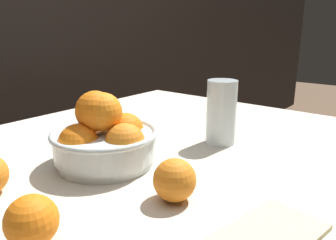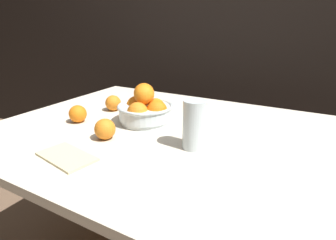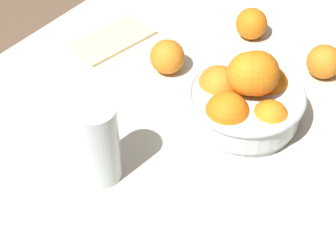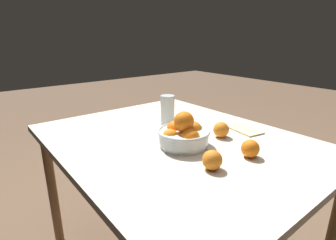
{
  "view_description": "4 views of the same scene",
  "coord_description": "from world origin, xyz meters",
  "px_view_note": "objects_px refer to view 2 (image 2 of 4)",
  "views": [
    {
      "loc": [
        -0.51,
        -0.48,
        1.02
      ],
      "look_at": [
        0.08,
        -0.0,
        0.81
      ],
      "focal_mm": 35.0,
      "sensor_mm": 36.0,
      "label": 1
    },
    {
      "loc": [
        0.48,
        -0.81,
        1.12
      ],
      "look_at": [
        0.07,
        -0.06,
        0.81
      ],
      "focal_mm": 28.0,
      "sensor_mm": 36.0,
      "label": 2
    },
    {
      "loc": [
        0.61,
        0.39,
        1.51
      ],
      "look_at": [
        0.05,
        -0.05,
        0.8
      ],
      "focal_mm": 60.0,
      "sensor_mm": 36.0,
      "label": 3
    },
    {
      "loc": [
        -0.86,
        0.74,
        1.2
      ],
      "look_at": [
        0.07,
        -0.01,
        0.81
      ],
      "focal_mm": 28.0,
      "sensor_mm": 36.0,
      "label": 4
    }
  ],
  "objects_px": {
    "juice_glass": "(194,128)",
    "orange_loose_near_bowl": "(105,129)",
    "fruit_bowl": "(145,109)",
    "orange_loose_front": "(113,103)",
    "orange_loose_aside": "(78,114)"
  },
  "relations": [
    {
      "from": "juice_glass",
      "to": "orange_loose_near_bowl",
      "type": "bearing_deg",
      "value": -164.33
    },
    {
      "from": "fruit_bowl",
      "to": "juice_glass",
      "type": "height_order",
      "value": "same"
    },
    {
      "from": "orange_loose_near_bowl",
      "to": "orange_loose_front",
      "type": "xyz_separation_m",
      "value": [
        -0.19,
        0.27,
        -0.0
      ]
    },
    {
      "from": "fruit_bowl",
      "to": "juice_glass",
      "type": "xyz_separation_m",
      "value": [
        0.27,
        -0.12,
        0.01
      ]
    },
    {
      "from": "fruit_bowl",
      "to": "orange_loose_near_bowl",
      "type": "distance_m",
      "value": 0.21
    },
    {
      "from": "orange_loose_aside",
      "to": "fruit_bowl",
      "type": "bearing_deg",
      "value": 28.76
    },
    {
      "from": "orange_loose_near_bowl",
      "to": "orange_loose_aside",
      "type": "height_order",
      "value": "orange_loose_near_bowl"
    },
    {
      "from": "fruit_bowl",
      "to": "orange_loose_aside",
      "type": "distance_m",
      "value": 0.28
    },
    {
      "from": "fruit_bowl",
      "to": "orange_loose_near_bowl",
      "type": "relative_size",
      "value": 3.07
    },
    {
      "from": "orange_loose_front",
      "to": "orange_loose_aside",
      "type": "height_order",
      "value": "same"
    },
    {
      "from": "fruit_bowl",
      "to": "orange_loose_aside",
      "type": "height_order",
      "value": "fruit_bowl"
    },
    {
      "from": "orange_loose_front",
      "to": "orange_loose_near_bowl",
      "type": "bearing_deg",
      "value": -54.94
    },
    {
      "from": "juice_glass",
      "to": "orange_loose_aside",
      "type": "distance_m",
      "value": 0.51
    },
    {
      "from": "orange_loose_front",
      "to": "juice_glass",
      "type": "bearing_deg",
      "value": -20.67
    },
    {
      "from": "orange_loose_near_bowl",
      "to": "juice_glass",
      "type": "bearing_deg",
      "value": 15.67
    }
  ]
}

